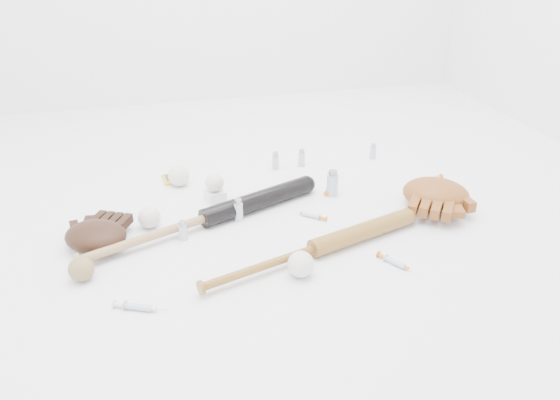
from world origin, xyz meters
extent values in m
plane|color=white|center=(0.00, 0.00, 0.00)|extent=(3.00, 3.00, 0.00)
cube|color=gold|center=(-0.31, 0.45, 0.00)|extent=(0.08, 0.10, 0.01)
cube|color=white|center=(-0.16, 0.23, 0.02)|extent=(0.08, 0.08, 0.04)
sphere|color=silver|center=(-0.16, 0.23, 0.07)|extent=(0.07, 0.07, 0.07)
sphere|color=silver|center=(-0.41, 0.08, 0.04)|extent=(0.08, 0.08, 0.08)
sphere|color=silver|center=(-0.28, 0.39, 0.04)|extent=(0.08, 0.08, 0.08)
sphere|color=silver|center=(0.01, -0.32, 0.04)|extent=(0.08, 0.08, 0.08)
sphere|color=olive|center=(-0.61, -0.18, 0.04)|extent=(0.07, 0.07, 0.07)
cylinder|color=#ABB4BC|center=(0.24, 0.45, 0.04)|extent=(0.03, 0.03, 0.08)
cylinder|color=#ABB4BC|center=(0.56, 0.45, 0.03)|extent=(0.03, 0.03, 0.07)
cylinder|color=#ABB4BC|center=(-0.11, 0.06, 0.04)|extent=(0.03, 0.03, 0.08)
cylinder|color=#ABB4BC|center=(0.27, 0.16, 0.05)|extent=(0.04, 0.04, 0.10)
cylinder|color=#ABB4BC|center=(-0.31, -0.03, 0.03)|extent=(0.03, 0.03, 0.07)
cylinder|color=#ABB4BC|center=(0.12, 0.45, 0.04)|extent=(0.03, 0.03, 0.08)
camera|label=1|loc=(-0.38, -1.59, 0.94)|focal=35.00mm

